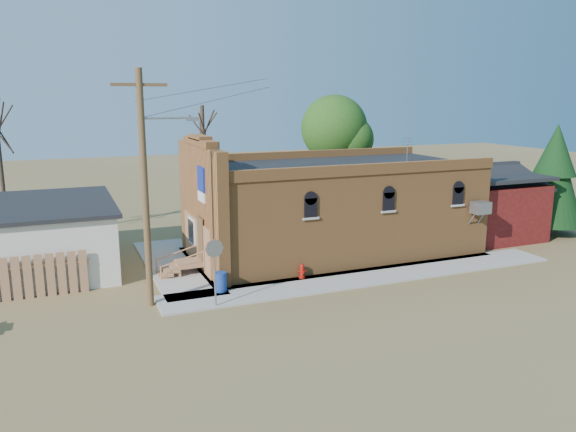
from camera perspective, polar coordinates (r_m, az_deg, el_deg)
name	(u,v)px	position (r m, az deg, el deg)	size (l,w,h in m)	color
ground	(351,288)	(24.25, 6.38, -7.26)	(120.00, 120.00, 0.00)	brown
sidewalk_south	(370,277)	(25.69, 8.36, -6.11)	(19.00, 2.20, 0.08)	#9E9991
sidewalk_west	(175,265)	(27.61, -11.41, -4.94)	(2.60, 10.00, 0.08)	#9E9991
brick_bar	(328,208)	(29.08, 4.12, 0.80)	(16.40, 7.97, 6.30)	#A66732
red_shed	(480,197)	(34.59, 18.89, 1.86)	(5.40, 6.40, 4.30)	#4F0D12
wood_fence	(22,278)	(24.87, -25.38, -5.70)	(5.20, 0.10, 1.80)	#9B6D46
utility_pole	(146,184)	(21.65, -14.22, 3.15)	(3.12, 0.26, 9.00)	#503E20
tree_bare_near	(203,132)	(34.05, -8.66, 8.48)	(2.80, 2.80, 7.65)	#4C3B2B
tree_leafy	(334,128)	(37.70, 4.70, 8.85)	(4.40, 4.40, 8.15)	#4C3B2B
evergreen_tree	(554,172)	(36.13, 25.41, 4.06)	(3.60, 3.60, 6.50)	#4C3B2B
fire_hydrant	(302,271)	(25.02, 1.42, -5.61)	(0.36, 0.33, 0.65)	#A21109
stop_sign	(214,255)	(21.49, -7.48, -3.93)	(0.72, 0.12, 2.64)	gray
trash_barrel	(220,282)	(23.50, -6.88, -6.66)	(0.52, 0.52, 0.81)	navy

